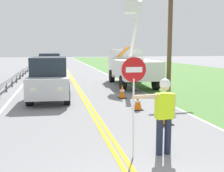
{
  "coord_description": "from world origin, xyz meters",
  "views": [
    {
      "loc": [
        -1.46,
        -3.38,
        2.52
      ],
      "look_at": [
        0.53,
        6.11,
        1.2
      ],
      "focal_mm": 44.46,
      "sensor_mm": 36.0,
      "label": 1
    }
  ],
  "objects_px": {
    "oncoming_suv_second": "(50,66)",
    "traffic_cone_tail": "(122,92)",
    "stop_sign_paddle": "(134,85)",
    "utility_pole_near": "(170,21)",
    "traffic_cone_mid": "(138,102)",
    "traffic_cone_lead": "(166,114)",
    "utility_bucket_truck": "(130,64)",
    "flagger_worker": "(164,112)",
    "oncoming_suv_nearest": "(50,78)"
  },
  "relations": [
    {
      "from": "traffic_cone_lead",
      "to": "traffic_cone_mid",
      "type": "xyz_separation_m",
      "value": [
        -0.28,
        2.29,
        0.0
      ]
    },
    {
      "from": "utility_pole_near",
      "to": "flagger_worker",
      "type": "bearing_deg",
      "value": -113.96
    },
    {
      "from": "flagger_worker",
      "to": "oncoming_suv_nearest",
      "type": "relative_size",
      "value": 0.39
    },
    {
      "from": "oncoming_suv_second",
      "to": "traffic_cone_mid",
      "type": "bearing_deg",
      "value": -74.89
    },
    {
      "from": "utility_bucket_truck",
      "to": "utility_pole_near",
      "type": "xyz_separation_m",
      "value": [
        1.91,
        -2.16,
        2.76
      ]
    },
    {
      "from": "oncoming_suv_nearest",
      "to": "traffic_cone_tail",
      "type": "bearing_deg",
      "value": -5.56
    },
    {
      "from": "oncoming_suv_nearest",
      "to": "oncoming_suv_second",
      "type": "xyz_separation_m",
      "value": [
        -0.08,
        10.27,
        0.0
      ]
    },
    {
      "from": "stop_sign_paddle",
      "to": "traffic_cone_tail",
      "type": "distance_m",
      "value": 7.93
    },
    {
      "from": "oncoming_suv_second",
      "to": "utility_pole_near",
      "type": "relative_size",
      "value": 0.58
    },
    {
      "from": "oncoming_suv_nearest",
      "to": "traffic_cone_tail",
      "type": "relative_size",
      "value": 6.69
    },
    {
      "from": "traffic_cone_mid",
      "to": "traffic_cone_tail",
      "type": "bearing_deg",
      "value": 89.25
    },
    {
      "from": "flagger_worker",
      "to": "utility_pole_near",
      "type": "relative_size",
      "value": 0.23
    },
    {
      "from": "oncoming_suv_nearest",
      "to": "traffic_cone_lead",
      "type": "bearing_deg",
      "value": -54.97
    },
    {
      "from": "oncoming_suv_second",
      "to": "traffic_cone_lead",
      "type": "xyz_separation_m",
      "value": [
        3.91,
        -15.73,
        -0.72
      ]
    },
    {
      "from": "oncoming_suv_nearest",
      "to": "utility_pole_near",
      "type": "distance_m",
      "value": 8.31
    },
    {
      "from": "utility_pole_near",
      "to": "traffic_cone_tail",
      "type": "height_order",
      "value": "utility_pole_near"
    },
    {
      "from": "oncoming_suv_nearest",
      "to": "oncoming_suv_second",
      "type": "relative_size",
      "value": 1.01
    },
    {
      "from": "utility_pole_near",
      "to": "traffic_cone_mid",
      "type": "relative_size",
      "value": 11.44
    },
    {
      "from": "traffic_cone_mid",
      "to": "traffic_cone_tail",
      "type": "distance_m",
      "value": 2.82
    },
    {
      "from": "utility_bucket_truck",
      "to": "flagger_worker",
      "type": "bearing_deg",
      "value": -102.12
    },
    {
      "from": "flagger_worker",
      "to": "oncoming_suv_second",
      "type": "bearing_deg",
      "value": 98.72
    },
    {
      "from": "oncoming_suv_second",
      "to": "traffic_cone_tail",
      "type": "relative_size",
      "value": 6.65
    },
    {
      "from": "utility_bucket_truck",
      "to": "traffic_cone_mid",
      "type": "bearing_deg",
      "value": -103.4
    },
    {
      "from": "flagger_worker",
      "to": "traffic_cone_lead",
      "type": "bearing_deg",
      "value": 65.51
    },
    {
      "from": "stop_sign_paddle",
      "to": "traffic_cone_tail",
      "type": "bearing_deg",
      "value": 77.88
    },
    {
      "from": "flagger_worker",
      "to": "utility_pole_near",
      "type": "bearing_deg",
      "value": 66.04
    },
    {
      "from": "oncoming_suv_nearest",
      "to": "traffic_cone_mid",
      "type": "distance_m",
      "value": 4.81
    },
    {
      "from": "oncoming_suv_second",
      "to": "traffic_cone_tail",
      "type": "xyz_separation_m",
      "value": [
        3.66,
        -10.62,
        -0.72
      ]
    },
    {
      "from": "utility_pole_near",
      "to": "traffic_cone_tail",
      "type": "bearing_deg",
      "value": -143.3
    },
    {
      "from": "flagger_worker",
      "to": "traffic_cone_lead",
      "type": "xyz_separation_m",
      "value": [
        1.12,
        2.46,
        -0.71
      ]
    },
    {
      "from": "oncoming_suv_nearest",
      "to": "traffic_cone_mid",
      "type": "bearing_deg",
      "value": -41.78
    },
    {
      "from": "traffic_cone_tail",
      "to": "utility_pole_near",
      "type": "bearing_deg",
      "value": 36.7
    },
    {
      "from": "flagger_worker",
      "to": "utility_bucket_truck",
      "type": "relative_size",
      "value": 0.26
    },
    {
      "from": "flagger_worker",
      "to": "utility_bucket_truck",
      "type": "xyz_separation_m",
      "value": [
        2.68,
        12.5,
        0.38
      ]
    },
    {
      "from": "stop_sign_paddle",
      "to": "oncoming_suv_nearest",
      "type": "distance_m",
      "value": 8.25
    },
    {
      "from": "oncoming_suv_nearest",
      "to": "utility_pole_near",
      "type": "bearing_deg",
      "value": 18.38
    },
    {
      "from": "flagger_worker",
      "to": "traffic_cone_lead",
      "type": "relative_size",
      "value": 2.61
    },
    {
      "from": "stop_sign_paddle",
      "to": "traffic_cone_mid",
      "type": "relative_size",
      "value": 3.33
    },
    {
      "from": "stop_sign_paddle",
      "to": "flagger_worker",
      "type": "bearing_deg",
      "value": 5.28
    },
    {
      "from": "traffic_cone_mid",
      "to": "oncoming_suv_nearest",
      "type": "bearing_deg",
      "value": 138.22
    },
    {
      "from": "stop_sign_paddle",
      "to": "traffic_cone_lead",
      "type": "distance_m",
      "value": 3.44
    },
    {
      "from": "flagger_worker",
      "to": "utility_bucket_truck",
      "type": "bearing_deg",
      "value": 77.88
    },
    {
      "from": "traffic_cone_mid",
      "to": "traffic_cone_tail",
      "type": "height_order",
      "value": "same"
    },
    {
      "from": "oncoming_suv_nearest",
      "to": "traffic_cone_tail",
      "type": "height_order",
      "value": "oncoming_suv_nearest"
    },
    {
      "from": "traffic_cone_lead",
      "to": "traffic_cone_tail",
      "type": "height_order",
      "value": "same"
    },
    {
      "from": "utility_pole_near",
      "to": "traffic_cone_mid",
      "type": "bearing_deg",
      "value": -123.91
    },
    {
      "from": "traffic_cone_lead",
      "to": "traffic_cone_mid",
      "type": "bearing_deg",
      "value": 97.02
    },
    {
      "from": "traffic_cone_lead",
      "to": "flagger_worker",
      "type": "bearing_deg",
      "value": -114.49
    },
    {
      "from": "oncoming_suv_nearest",
      "to": "traffic_cone_mid",
      "type": "xyz_separation_m",
      "value": [
        3.54,
        -3.17,
        -0.72
      ]
    },
    {
      "from": "stop_sign_paddle",
      "to": "utility_pole_near",
      "type": "xyz_separation_m",
      "value": [
        5.36,
        10.42,
        2.48
      ]
    }
  ]
}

